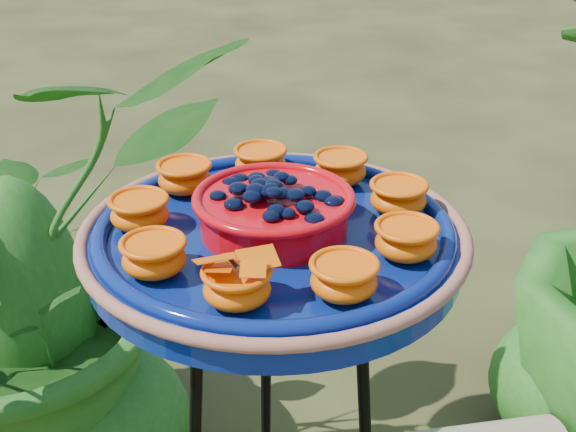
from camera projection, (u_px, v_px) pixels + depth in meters
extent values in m
torus|color=black|center=(274.00, 268.00, 0.97)|extent=(0.27, 0.27, 0.02)
cylinder|color=navy|center=(274.00, 245.00, 0.95)|extent=(0.48, 0.48, 0.04)
torus|color=#9A5845|center=(274.00, 232.00, 0.94)|extent=(0.46, 0.46, 0.02)
torus|color=navy|center=(274.00, 229.00, 0.94)|extent=(0.43, 0.43, 0.02)
cylinder|color=#C0070D|center=(274.00, 214.00, 0.93)|extent=(0.19, 0.19, 0.04)
torus|color=#C0070D|center=(274.00, 198.00, 0.92)|extent=(0.19, 0.19, 0.01)
ellipsoid|color=black|center=(274.00, 193.00, 0.92)|extent=(0.15, 0.15, 0.03)
ellipsoid|color=#EB4D02|center=(398.00, 200.00, 0.98)|extent=(0.07, 0.07, 0.03)
cylinder|color=#FF4F05|center=(399.00, 187.00, 0.97)|extent=(0.06, 0.06, 0.01)
ellipsoid|color=#EB4D02|center=(340.00, 171.00, 1.05)|extent=(0.07, 0.07, 0.03)
cylinder|color=#FF4F05|center=(341.00, 159.00, 1.05)|extent=(0.06, 0.06, 0.01)
ellipsoid|color=#EB4D02|center=(261.00, 164.00, 1.08)|extent=(0.07, 0.07, 0.03)
cylinder|color=#FF4F05|center=(260.00, 152.00, 1.07)|extent=(0.06, 0.06, 0.01)
ellipsoid|color=#EB4D02|center=(185.00, 180.00, 1.03)|extent=(0.07, 0.07, 0.03)
cylinder|color=#FF4F05|center=(184.00, 167.00, 1.02)|extent=(0.06, 0.06, 0.01)
ellipsoid|color=#EB4D02|center=(140.00, 215.00, 0.94)|extent=(0.07, 0.07, 0.03)
cylinder|color=#FF4F05|center=(138.00, 202.00, 0.93)|extent=(0.06, 0.06, 0.01)
ellipsoid|color=#EB4D02|center=(154.00, 259.00, 0.85)|extent=(0.07, 0.07, 0.03)
cylinder|color=#FF4F05|center=(153.00, 245.00, 0.84)|extent=(0.06, 0.06, 0.01)
ellipsoid|color=#EB4D02|center=(237.00, 289.00, 0.80)|extent=(0.07, 0.07, 0.03)
cylinder|color=#FF4F05|center=(237.00, 274.00, 0.79)|extent=(0.06, 0.06, 0.01)
ellipsoid|color=#EB4D02|center=(344.00, 282.00, 0.81)|extent=(0.07, 0.07, 0.03)
cylinder|color=#FF4F05|center=(344.00, 267.00, 0.80)|extent=(0.06, 0.06, 0.01)
ellipsoid|color=#EB4D02|center=(406.00, 243.00, 0.88)|extent=(0.07, 0.07, 0.03)
cylinder|color=#FF4F05|center=(407.00, 229.00, 0.87)|extent=(0.06, 0.06, 0.01)
cylinder|color=black|center=(236.00, 266.00, 0.79)|extent=(0.02, 0.03, 0.00)
cube|color=#FC6505|center=(214.00, 259.00, 0.79)|extent=(0.05, 0.04, 0.01)
cube|color=#FC6505|center=(258.00, 258.00, 0.79)|extent=(0.05, 0.04, 0.01)
imported|color=#185516|center=(18.00, 273.00, 1.66)|extent=(1.19, 1.18, 1.00)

